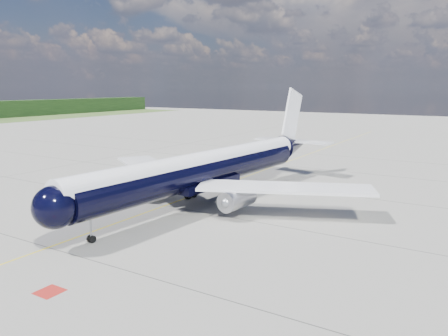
{
  "coord_description": "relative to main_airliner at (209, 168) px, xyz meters",
  "views": [
    {
      "loc": [
        29.94,
        -26.33,
        12.92
      ],
      "look_at": [
        4.9,
        14.48,
        4.0
      ],
      "focal_mm": 35.0,
      "sensor_mm": 36.0,
      "label": 1
    }
  ],
  "objects": [
    {
      "name": "main_airliner",
      "position": [
        0.0,
        0.0,
        0.0
      ],
      "size": [
        36.36,
        44.4,
        12.82
      ],
      "rotation": [
        0.0,
        0.0,
        -0.08
      ],
      "color": "black",
      "rests_on": "ground"
    },
    {
      "name": "taxiway_centerline",
      "position": [
        -3.42,
        11.22,
        -3.97
      ],
      "size": [
        0.16,
        160.0,
        0.01
      ],
      "primitive_type": "cube",
      "color": "yellow",
      "rests_on": "ground"
    },
    {
      "name": "ground",
      "position": [
        -3.42,
        16.22,
        -3.98
      ],
      "size": [
        320.0,
        320.0,
        0.0
      ],
      "primitive_type": "plane",
      "color": "gray",
      "rests_on": "ground"
    },
    {
      "name": "red_marking",
      "position": [
        3.38,
        -23.78,
        -3.97
      ],
      "size": [
        1.6,
        1.6,
        0.01
      ],
      "primitive_type": "cube",
      "color": "maroon",
      "rests_on": "ground"
    }
  ]
}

